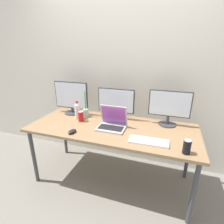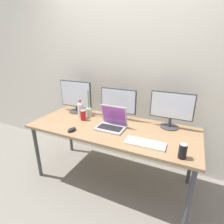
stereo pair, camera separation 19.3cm
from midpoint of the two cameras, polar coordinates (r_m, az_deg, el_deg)
The scene contains 13 objects.
ground_plane at distance 2.41m, azimuth -2.45°, elevation -20.99°, with size 16.00×16.00×0.00m, color gray.
wall_back at distance 2.38m, azimuth 2.32°, elevation 13.36°, with size 7.00×0.08×2.60m, color silver.
work_desk at distance 2.02m, azimuth -2.74°, elevation -6.32°, with size 1.89×0.78×0.74m.
monitor_left at distance 2.42m, azimuth -15.40°, elevation 4.57°, with size 0.48×0.22×0.43m.
monitor_center at distance 2.16m, azimuth -1.25°, elevation 2.97°, with size 0.46×0.19×0.39m.
monitor_right at distance 2.04m, azimuth 15.68°, elevation 1.63°, with size 0.46×0.20×0.41m.
laptop_silver at distance 1.95m, azimuth -2.76°, elevation -3.63°, with size 0.31×0.24×0.25m.
keyboard_main at distance 1.70m, azimuth 8.68°, elevation -9.58°, with size 0.37×0.14×0.02m, color white.
mouse_by_keyboard at distance 1.92m, azimuth -15.73°, elevation -6.21°, with size 0.06×0.11×0.04m, color black.
water_bottle at distance 2.24m, azimuth -13.62°, elevation 0.36°, with size 0.07×0.07×0.23m.
soda_can_near_keyboard at distance 2.17m, azimuth -12.61°, elevation -1.47°, with size 0.07×0.07×0.13m.
soda_can_by_laptop at distance 1.59m, azimuth 20.08°, elevation -10.75°, with size 0.07×0.07×0.13m.
bamboo_vase at distance 2.30m, azimuth -10.93°, elevation -0.05°, with size 0.07×0.07×0.34m.
Camera 1 is at (0.58, -1.71, 1.60)m, focal length 28.00 mm.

